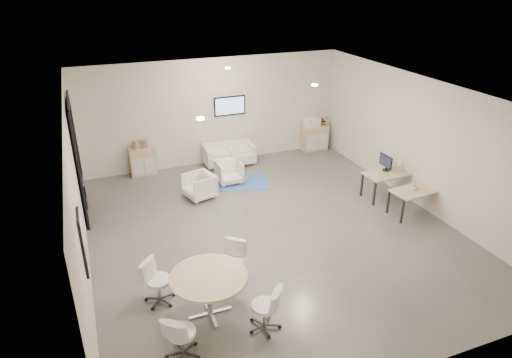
{
  "coord_description": "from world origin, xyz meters",
  "views": [
    {
      "loc": [
        -3.64,
        -8.33,
        5.5
      ],
      "look_at": [
        -0.23,
        0.4,
        1.18
      ],
      "focal_mm": 32.0,
      "sensor_mm": 36.0,
      "label": 1
    }
  ],
  "objects_px": {
    "desk_rear": "(389,175)",
    "sideboard_left": "(143,161)",
    "desk_front": "(417,192)",
    "armchair_left": "(199,185)",
    "round_table": "(209,280)",
    "loveseat": "(229,155)",
    "armchair_right": "(229,171)",
    "sideboard_right": "(315,138)"
  },
  "relations": [
    {
      "from": "sideboard_right",
      "to": "loveseat",
      "type": "xyz_separation_m",
      "value": [
        -3.05,
        -0.16,
        -0.11
      ]
    },
    {
      "from": "desk_front",
      "to": "round_table",
      "type": "xyz_separation_m",
      "value": [
        -5.69,
        -1.66,
        0.13
      ]
    },
    {
      "from": "loveseat",
      "to": "desk_front",
      "type": "height_order",
      "value": "same"
    },
    {
      "from": "sideboard_left",
      "to": "armchair_left",
      "type": "height_order",
      "value": "sideboard_left"
    },
    {
      "from": "desk_front",
      "to": "round_table",
      "type": "bearing_deg",
      "value": -169.12
    },
    {
      "from": "sideboard_left",
      "to": "desk_front",
      "type": "relative_size",
      "value": 0.62
    },
    {
      "from": "desk_rear",
      "to": "round_table",
      "type": "relative_size",
      "value": 1.02
    },
    {
      "from": "desk_rear",
      "to": "desk_front",
      "type": "xyz_separation_m",
      "value": [
        0.06,
        -1.02,
        -0.03
      ]
    },
    {
      "from": "sideboard_left",
      "to": "sideboard_right",
      "type": "bearing_deg",
      "value": -0.11
    },
    {
      "from": "round_table",
      "to": "sideboard_left",
      "type": "bearing_deg",
      "value": 91.26
    },
    {
      "from": "loveseat",
      "to": "armchair_left",
      "type": "distance_m",
      "value": 2.37
    },
    {
      "from": "sideboard_right",
      "to": "armchair_right",
      "type": "bearing_deg",
      "value": -157.67
    },
    {
      "from": "armchair_right",
      "to": "round_table",
      "type": "distance_m",
      "value": 5.45
    },
    {
      "from": "loveseat",
      "to": "armchair_left",
      "type": "relative_size",
      "value": 2.11
    },
    {
      "from": "sideboard_left",
      "to": "desk_rear",
      "type": "distance_m",
      "value": 6.92
    },
    {
      "from": "sideboard_right",
      "to": "armchair_left",
      "type": "xyz_separation_m",
      "value": [
        -4.49,
        -2.04,
        -0.05
      ]
    },
    {
      "from": "armchair_left",
      "to": "round_table",
      "type": "bearing_deg",
      "value": -28.2
    },
    {
      "from": "sideboard_right",
      "to": "desk_front",
      "type": "distance_m",
      "value": 4.82
    },
    {
      "from": "loveseat",
      "to": "desk_rear",
      "type": "distance_m",
      "value": 4.86
    },
    {
      "from": "armchair_right",
      "to": "desk_rear",
      "type": "height_order",
      "value": "desk_rear"
    },
    {
      "from": "sideboard_left",
      "to": "loveseat",
      "type": "height_order",
      "value": "sideboard_left"
    },
    {
      "from": "armchair_right",
      "to": "sideboard_left",
      "type": "bearing_deg",
      "value": 146.54
    },
    {
      "from": "sideboard_right",
      "to": "desk_front",
      "type": "xyz_separation_m",
      "value": [
        0.21,
        -4.81,
        0.18
      ]
    },
    {
      "from": "sideboard_left",
      "to": "sideboard_right",
      "type": "relative_size",
      "value": 0.99
    },
    {
      "from": "round_table",
      "to": "desk_rear",
      "type": "bearing_deg",
      "value": 25.43
    },
    {
      "from": "armchair_left",
      "to": "desk_front",
      "type": "relative_size",
      "value": 0.55
    },
    {
      "from": "desk_rear",
      "to": "round_table",
      "type": "bearing_deg",
      "value": -157.51
    },
    {
      "from": "loveseat",
      "to": "desk_rear",
      "type": "relative_size",
      "value": 1.13
    },
    {
      "from": "sideboard_left",
      "to": "round_table",
      "type": "relative_size",
      "value": 0.62
    },
    {
      "from": "loveseat",
      "to": "armchair_right",
      "type": "xyz_separation_m",
      "value": [
        -0.4,
        -1.27,
        0.04
      ]
    },
    {
      "from": "loveseat",
      "to": "armchair_right",
      "type": "bearing_deg",
      "value": -105.55
    },
    {
      "from": "armchair_right",
      "to": "desk_rear",
      "type": "bearing_deg",
      "value": -33.22
    },
    {
      "from": "sideboard_left",
      "to": "round_table",
      "type": "distance_m",
      "value": 6.49
    },
    {
      "from": "loveseat",
      "to": "desk_rear",
      "type": "xyz_separation_m",
      "value": [
        3.21,
        -3.63,
        0.31
      ]
    },
    {
      "from": "desk_rear",
      "to": "sideboard_left",
      "type": "bearing_deg",
      "value": 143.74
    },
    {
      "from": "sideboard_left",
      "to": "armchair_right",
      "type": "height_order",
      "value": "sideboard_left"
    },
    {
      "from": "desk_rear",
      "to": "round_table",
      "type": "xyz_separation_m",
      "value": [
        -5.64,
        -2.68,
        0.11
      ]
    },
    {
      "from": "sideboard_left",
      "to": "desk_front",
      "type": "distance_m",
      "value": 7.57
    },
    {
      "from": "sideboard_right",
      "to": "desk_rear",
      "type": "distance_m",
      "value": 3.8
    },
    {
      "from": "desk_front",
      "to": "round_table",
      "type": "height_order",
      "value": "round_table"
    },
    {
      "from": "armchair_right",
      "to": "desk_rear",
      "type": "xyz_separation_m",
      "value": [
        3.61,
        -2.37,
        0.28
      ]
    },
    {
      "from": "armchair_left",
      "to": "desk_rear",
      "type": "height_order",
      "value": "armchair_left"
    }
  ]
}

